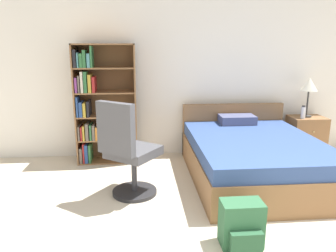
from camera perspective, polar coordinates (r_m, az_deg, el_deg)
wall_back at (r=4.96m, az=6.56°, el=9.99°), size 9.00×0.06×2.60m
bookshelf at (r=4.66m, az=-12.04°, el=3.64°), size 0.83×0.34×1.65m
bed at (r=4.24m, az=14.42°, el=-5.18°), size 1.51×2.02×0.79m
office_chair at (r=3.54m, az=-7.00°, el=-4.62°), size 0.70×0.72×1.09m
nightstand at (r=5.36m, az=22.85°, el=-1.63°), size 0.50×0.42×0.59m
table_lamp at (r=5.23m, az=23.38°, el=6.43°), size 0.24×0.24×0.58m
water_bottle at (r=5.13m, az=22.49°, el=2.20°), size 0.07×0.07×0.19m
backpack_green at (r=2.89m, az=12.72°, el=-16.50°), size 0.34×0.29×0.39m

